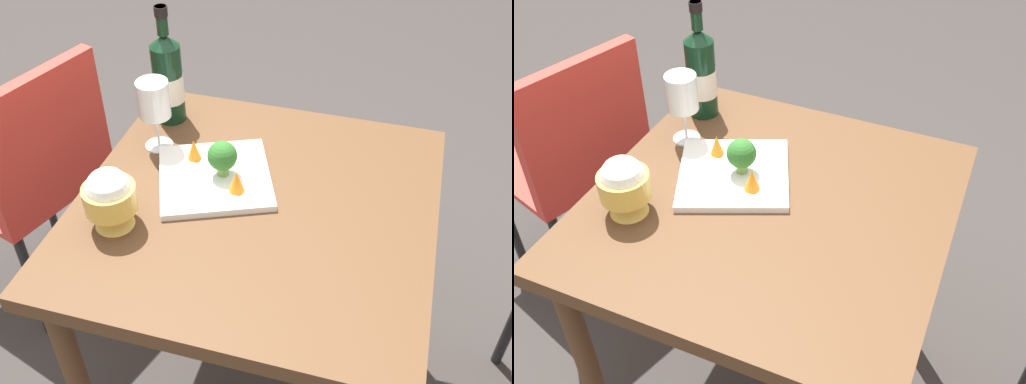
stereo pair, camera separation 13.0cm
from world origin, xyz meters
TOP-DOWN VIEW (x-y plane):
  - dining_table at (0.00, 0.00)m, footprint 0.78×0.78m
  - chair_by_wall at (0.71, -0.19)m, footprint 0.50×0.50m
  - wine_bottle at (0.30, -0.26)m, footprint 0.08×0.08m
  - wine_glass at (0.29, -0.14)m, footprint 0.08×0.08m
  - rice_bowl at (0.27, 0.15)m, footprint 0.11×0.11m
  - serving_plate at (0.11, -0.05)m, footprint 0.33×0.33m
  - broccoli_floret at (0.09, -0.06)m, footprint 0.07×0.07m
  - carrot_garnish_left at (0.05, -0.01)m, footprint 0.04×0.04m
  - carrot_garnish_right at (0.18, -0.09)m, footprint 0.03×0.03m

SIDE VIEW (x-z plane):
  - chair_by_wall at x=0.71m, z-range 0.10..0.95m
  - dining_table at x=0.00m, z-range 0.26..0.99m
  - serving_plate at x=0.11m, z-range 0.73..0.74m
  - carrot_garnish_right at x=0.18m, z-range 0.74..0.80m
  - carrot_garnish_left at x=0.05m, z-range 0.74..0.80m
  - broccoli_floret at x=0.09m, z-range 0.75..0.84m
  - rice_bowl at x=0.27m, z-range 0.73..0.87m
  - wine_bottle at x=0.30m, z-range 0.69..1.00m
  - wine_glass at x=0.29m, z-range 0.77..0.95m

